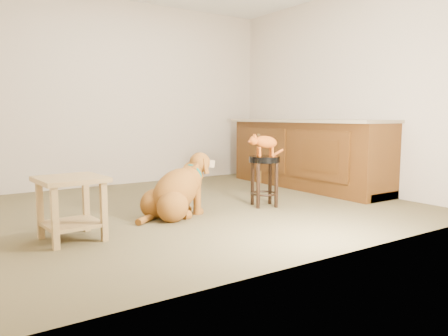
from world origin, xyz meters
TOP-DOWN VIEW (x-y plane):
  - floor at (0.00, 0.00)m, footprint 4.50×4.00m
  - room_shell at (0.00, 0.00)m, footprint 4.54×4.04m
  - cabinet_run at (1.94, 0.30)m, footprint 0.70×2.56m
  - padded_stool at (0.65, -0.37)m, footprint 0.37×0.37m
  - wood_stool at (1.85, 0.83)m, footprint 0.47×0.47m
  - side_table at (-1.45, -0.55)m, footprint 0.53×0.53m
  - golden_retriever at (-0.38, -0.29)m, footprint 1.01×0.59m
  - tabby_kitten at (0.65, -0.37)m, footprint 0.43×0.21m

SIDE VIEW (x-z plane):
  - floor at x=0.00m, z-range -0.01..0.01m
  - golden_retriever at x=-0.38m, z-range -0.08..0.57m
  - side_table at x=-1.45m, z-range 0.08..0.59m
  - wood_stool at x=1.85m, z-range 0.01..0.74m
  - padded_stool at x=0.65m, z-range 0.12..0.67m
  - cabinet_run at x=1.94m, z-range -0.03..0.91m
  - tabby_kitten at x=0.65m, z-range 0.56..0.83m
  - room_shell at x=0.00m, z-range 0.37..2.99m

